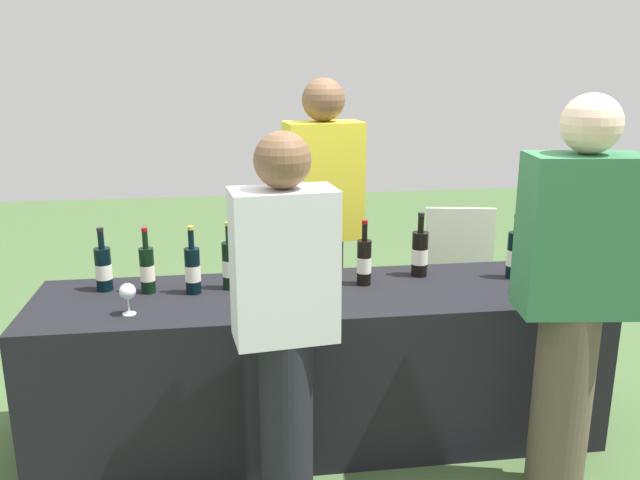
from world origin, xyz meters
The scene contains 19 objects.
ground_plane centered at (0.00, 0.00, 0.00)m, with size 12.00×12.00×0.00m, color #476638.
tasting_table centered at (0.00, 0.00, 0.37)m, with size 2.61×0.69×0.74m, color black.
wine_bottle_0 centered at (-0.99, 0.17, 0.84)m, with size 0.08×0.08×0.30m.
wine_bottle_1 centered at (-0.79, 0.11, 0.85)m, with size 0.07×0.07×0.31m.
wine_bottle_2 centered at (-0.58, 0.07, 0.85)m, with size 0.07×0.07×0.32m.
wine_bottle_3 centered at (-0.41, 0.11, 0.85)m, with size 0.07×0.07×0.32m.
wine_bottle_4 centered at (-0.21, 0.07, 0.85)m, with size 0.07×0.07×0.32m.
wine_bottle_5 centered at (0.22, 0.08, 0.85)m, with size 0.07×0.07×0.32m.
wine_bottle_6 centered at (0.52, 0.17, 0.85)m, with size 0.08×0.08×0.32m.
wine_bottle_7 centered at (0.97, 0.07, 0.86)m, with size 0.08×0.08×0.32m.
wine_glass_0 centered at (-0.84, -0.16, 0.83)m, with size 0.07×0.07×0.14m.
wine_glass_1 centered at (-0.29, -0.06, 0.85)m, with size 0.07×0.07×0.15m.
wine_glass_2 centered at (-0.19, -0.06, 0.83)m, with size 0.07×0.07×0.14m.
wine_glass_3 centered at (-0.05, -0.10, 0.83)m, with size 0.08×0.08×0.14m.
wine_glass_4 centered at (0.94, -0.15, 0.84)m, with size 0.06×0.06×0.14m.
server_pouring centered at (0.10, 0.59, 0.92)m, with size 0.43×0.27×1.69m.
guest_0 centered at (-0.21, -0.55, 0.83)m, with size 0.40×0.25×1.54m.
guest_1 centered at (0.92, -0.59, 0.89)m, with size 0.46×0.29×1.66m.
menu_board centered at (1.06, 1.06, 0.43)m, with size 0.44×0.03×0.87m, color white.
Camera 1 is at (-0.40, -2.84, 1.77)m, focal length 36.74 mm.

